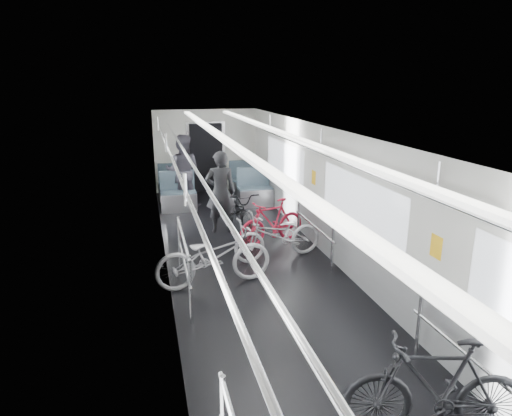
% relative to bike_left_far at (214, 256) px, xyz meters
% --- Properties ---
extents(car_shell, '(3.02, 14.01, 2.41)m').
position_rel_bike_left_far_xyz_m(car_shell, '(0.79, 1.33, 0.63)').
color(car_shell, black).
rests_on(car_shell, ground).
extents(bike_left_far, '(1.96, 0.87, 1.00)m').
position_rel_bike_left_far_xyz_m(bike_left_far, '(0.00, 0.00, 0.00)').
color(bike_left_far, '#9B9A9F').
rests_on(bike_left_far, floor).
extents(bike_right_near, '(1.76, 0.90, 1.02)m').
position_rel_bike_left_far_xyz_m(bike_right_near, '(1.48, -3.72, 0.01)').
color(bike_right_near, black).
rests_on(bike_right_near, floor).
extents(bike_right_mid, '(1.81, 0.89, 0.91)m').
position_rel_bike_left_far_xyz_m(bike_right_mid, '(1.33, 0.85, -0.04)').
color(bike_right_mid, '#B3B2B7').
rests_on(bike_right_mid, floor).
extents(bike_right_far, '(1.59, 0.93, 0.92)m').
position_rel_bike_left_far_xyz_m(bike_right_far, '(1.43, 1.63, -0.04)').
color(bike_right_far, red).
rests_on(bike_right_far, floor).
extents(bike_aisle, '(0.85, 1.86, 0.94)m').
position_rel_bike_left_far_xyz_m(bike_aisle, '(0.91, 2.55, -0.03)').
color(bike_aisle, black).
rests_on(bike_aisle, floor).
extents(person_standing, '(0.71, 0.52, 1.79)m').
position_rel_bike_left_far_xyz_m(person_standing, '(0.56, 2.65, 0.39)').
color(person_standing, black).
rests_on(person_standing, floor).
extents(person_seated, '(1.09, 0.95, 1.89)m').
position_rel_bike_left_far_xyz_m(person_seated, '(-0.05, 4.90, 0.45)').
color(person_seated, '#34313A').
rests_on(person_seated, floor).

